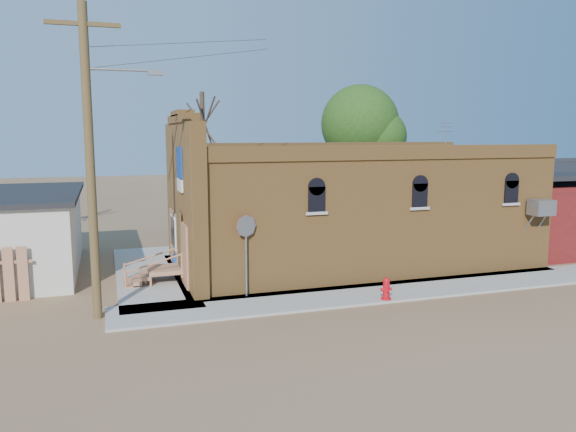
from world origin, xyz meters
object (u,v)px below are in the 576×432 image
object	(u,v)px
fire_hydrant	(386,289)
trash_barrel	(178,265)
stop_sign	(246,234)
utility_pole	(92,156)
brick_bar	(346,208)

from	to	relation	value
fire_hydrant	trash_barrel	world-z (taller)	trash_barrel
stop_sign	utility_pole	bearing A→B (deg)	-166.66
brick_bar	utility_pole	xyz separation A→B (m)	(-9.79, -4.29, 2.43)
brick_bar	trash_barrel	world-z (taller)	brick_bar
stop_sign	trash_barrel	bearing A→B (deg)	121.85
trash_barrel	fire_hydrant	bearing A→B (deg)	-42.37
fire_hydrant	trash_barrel	xyz separation A→B (m)	(-5.98, 5.46, 0.01)
utility_pole	stop_sign	distance (m)	5.34
brick_bar	stop_sign	world-z (taller)	brick_bar
utility_pole	fire_hydrant	distance (m)	9.91
brick_bar	utility_pole	world-z (taller)	utility_pole
brick_bar	utility_pole	distance (m)	10.96
fire_hydrant	stop_sign	size ratio (longest dim) A/B	0.27
brick_bar	trash_barrel	xyz separation A→B (m)	(-6.94, -0.04, -1.89)
stop_sign	brick_bar	bearing A→B (deg)	41.50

